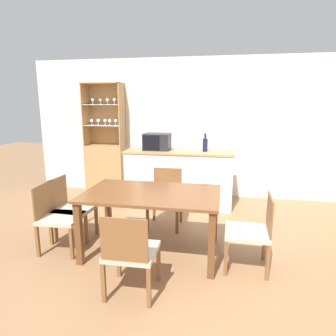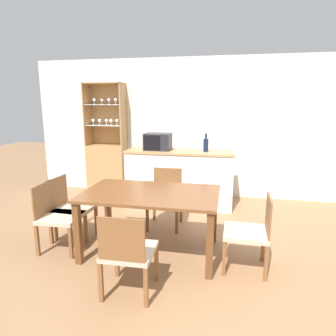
# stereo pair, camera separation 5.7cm
# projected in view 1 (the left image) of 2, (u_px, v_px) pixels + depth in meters

# --- Properties ---
(ground_plane) EXTENTS (18.00, 18.00, 0.00)m
(ground_plane) POSITION_uv_depth(u_px,v_px,m) (191.00, 264.00, 3.29)
(ground_plane) COLOR #936B47
(wall_back) EXTENTS (6.80, 0.06, 2.55)m
(wall_back) POSITION_uv_depth(u_px,v_px,m) (208.00, 128.00, 5.55)
(wall_back) COLOR silver
(wall_back) RESTS_ON ground_plane
(kitchen_counter) EXTENTS (1.82, 0.56, 0.95)m
(kitchen_counter) POSITION_uv_depth(u_px,v_px,m) (179.00, 178.00, 5.13)
(kitchen_counter) COLOR white
(kitchen_counter) RESTS_ON ground_plane
(display_cabinet) EXTENTS (0.74, 0.37, 2.10)m
(display_cabinet) POSITION_uv_depth(u_px,v_px,m) (106.00, 161.00, 5.85)
(display_cabinet) COLOR tan
(display_cabinet) RESTS_ON ground_plane
(dining_table) EXTENTS (1.54, 0.95, 0.74)m
(dining_table) POSITION_uv_depth(u_px,v_px,m) (152.00, 201.00, 3.44)
(dining_table) COLOR brown
(dining_table) RESTS_ON ground_plane
(dining_chair_side_left_far) EXTENTS (0.47, 0.47, 0.81)m
(dining_chair_side_left_far) POSITION_uv_depth(u_px,v_px,m) (70.00, 208.00, 3.82)
(dining_chair_side_left_far) COLOR #C1B299
(dining_chair_side_left_far) RESTS_ON ground_plane
(dining_chair_head_near) EXTENTS (0.46, 0.46, 0.81)m
(dining_chair_head_near) POSITION_uv_depth(u_px,v_px,m) (131.00, 252.00, 2.70)
(dining_chair_head_near) COLOR #C1B299
(dining_chair_head_near) RESTS_ON ground_plane
(dining_chair_head_far) EXTENTS (0.46, 0.46, 0.81)m
(dining_chair_head_far) POSITION_uv_depth(u_px,v_px,m) (165.00, 198.00, 4.27)
(dining_chair_head_far) COLOR #C1B299
(dining_chair_head_far) RESTS_ON ground_plane
(dining_chair_side_right_near) EXTENTS (0.46, 0.46, 0.81)m
(dining_chair_side_right_near) POSITION_uv_depth(u_px,v_px,m) (251.00, 231.00, 3.14)
(dining_chair_side_right_near) COLOR #C1B299
(dining_chair_side_right_near) RESTS_ON ground_plane
(dining_chair_side_left_near) EXTENTS (0.47, 0.47, 0.81)m
(dining_chair_side_left_near) POSITION_uv_depth(u_px,v_px,m) (58.00, 217.00, 3.55)
(dining_chair_side_left_near) COLOR #C1B299
(dining_chair_side_left_near) RESTS_ON ground_plane
(microwave) EXTENTS (0.44, 0.34, 0.28)m
(microwave) POSITION_uv_depth(u_px,v_px,m) (157.00, 142.00, 5.10)
(microwave) COLOR #232328
(microwave) RESTS_ON kitchen_counter
(wine_bottle) EXTENTS (0.08, 0.08, 0.30)m
(wine_bottle) POSITION_uv_depth(u_px,v_px,m) (205.00, 145.00, 4.93)
(wine_bottle) COLOR #141E38
(wine_bottle) RESTS_ON kitchen_counter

